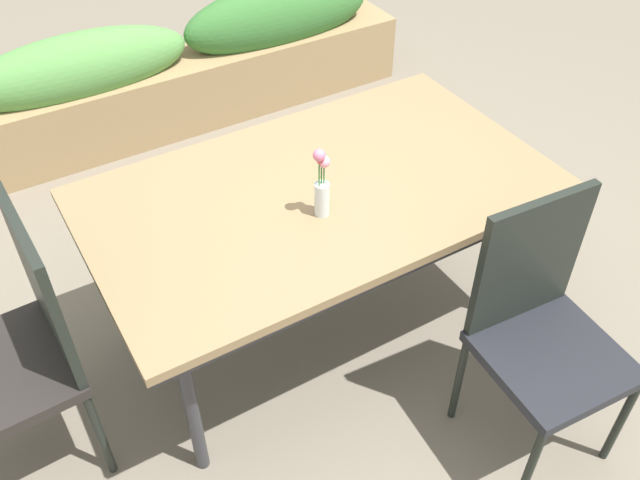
{
  "coord_description": "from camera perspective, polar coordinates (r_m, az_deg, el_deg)",
  "views": [
    {
      "loc": [
        -1.0,
        -1.65,
        2.2
      ],
      "look_at": [
        -0.01,
        -0.0,
        0.48
      ],
      "focal_mm": 38.57,
      "sensor_mm": 36.0,
      "label": 1
    }
  ],
  "objects": [
    {
      "name": "chair_near_right",
      "position": [
        2.33,
        17.91,
        -6.55
      ],
      "size": [
        0.45,
        0.45,
        0.96
      ],
      "rotation": [
        0.0,
        0.0,
        3.07
      ],
      "color": "black",
      "rests_on": "ground"
    },
    {
      "name": "planter_box",
      "position": [
        4.09,
        -10.7,
        13.88
      ],
      "size": [
        2.63,
        0.37,
        0.71
      ],
      "color": "#9E7F56",
      "rests_on": "ground"
    },
    {
      "name": "chair_end_left",
      "position": [
        2.35,
        -23.93,
        -7.97
      ],
      "size": [
        0.48,
        0.48,
        0.98
      ],
      "rotation": [
        0.0,
        0.0,
        1.61
      ],
      "color": "#282422",
      "rests_on": "ground"
    },
    {
      "name": "flower_vase",
      "position": [
        2.24,
        0.15,
        4.54
      ],
      "size": [
        0.06,
        0.05,
        0.26
      ],
      "color": "silver",
      "rests_on": "dining_table"
    },
    {
      "name": "ground_plane",
      "position": [
        2.93,
        0.06,
        -6.95
      ],
      "size": [
        12.0,
        12.0,
        0.0
      ],
      "primitive_type": "plane",
      "color": "#756B5B"
    },
    {
      "name": "dining_table",
      "position": [
        2.46,
        -0.0,
        3.43
      ],
      "size": [
        1.64,
        0.96,
        0.73
      ],
      "color": "#8C704C",
      "rests_on": "ground"
    }
  ]
}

